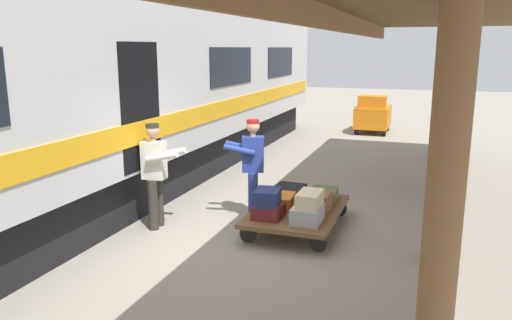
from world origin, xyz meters
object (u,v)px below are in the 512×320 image
object	(u,v)px
suitcase_olive_duffel	(323,195)
suitcase_cream_canvas	(310,199)
porter_in_overalls	(252,165)
baggage_tug	(373,115)
suitcase_brown_leather	(316,202)
suitcase_black_hardshell	(289,191)
suitcase_orange_carryall	(279,201)
luggage_cart	(297,211)
porter_by_door	(156,172)
train_car	(63,97)
suitcase_navy_fabric	(268,197)
suitcase_gray_aluminum	(307,214)
suitcase_maroon_trunk	(268,211)

from	to	relation	value
suitcase_olive_duffel	suitcase_cream_canvas	distance (m)	1.13
porter_in_overalls	baggage_tug	distance (m)	9.75
suitcase_brown_leather	suitcase_cream_canvas	bearing A→B (deg)	92.32
suitcase_black_hardshell	suitcase_orange_carryall	bearing A→B (deg)	90.00
luggage_cart	suitcase_cream_canvas	size ratio (longest dim) A/B	3.95
suitcase_brown_leather	suitcase_cream_canvas	distance (m)	0.57
suitcase_brown_leather	porter_in_overalls	distance (m)	1.27
porter_by_door	suitcase_orange_carryall	bearing A→B (deg)	-158.57
train_car	suitcase_navy_fabric	bearing A→B (deg)	-179.06
suitcase_navy_fabric	suitcase_olive_duffel	bearing A→B (deg)	-117.82
suitcase_brown_leather	suitcase_gray_aluminum	bearing A→B (deg)	90.00
train_car	suitcase_brown_leather	xyz separation A→B (m)	(-4.20, -0.65, -1.59)
suitcase_orange_carryall	suitcase_olive_duffel	bearing A→B (deg)	-136.57
suitcase_orange_carryall	porter_in_overalls	world-z (taller)	porter_in_overalls
suitcase_orange_carryall	suitcase_black_hardshell	world-z (taller)	suitcase_orange_carryall
suitcase_black_hardshell	suitcase_navy_fabric	xyz separation A→B (m)	(0.01, 1.16, 0.23)
luggage_cart	suitcase_olive_duffel	xyz separation A→B (m)	(-0.30, -0.57, 0.14)
suitcase_orange_carryall	baggage_tug	distance (m)	9.95
baggage_tug	suitcase_cream_canvas	bearing A→B (deg)	91.62
suitcase_gray_aluminum	suitcase_navy_fabric	bearing A→B (deg)	1.84
train_car	suitcase_olive_duffel	distance (m)	4.67
suitcase_black_hardshell	porter_by_door	xyz separation A→B (m)	(1.85, 1.30, 0.50)
suitcase_navy_fabric	porter_by_door	xyz separation A→B (m)	(1.84, 0.13, 0.27)
suitcase_maroon_trunk	suitcase_olive_duffel	bearing A→B (deg)	-117.84
train_car	suitcase_brown_leather	distance (m)	4.54
baggage_tug	suitcase_olive_duffel	bearing A→B (deg)	91.68
suitcase_cream_canvas	porter_by_door	xyz separation A→B (m)	(2.47, 0.19, 0.25)
suitcase_orange_carryall	suitcase_gray_aluminum	bearing A→B (deg)	136.57
suitcase_orange_carryall	porter_by_door	bearing A→B (deg)	21.43
porter_in_overalls	baggage_tug	bearing A→B (deg)	-95.25
porter_in_overalls	porter_by_door	size ratio (longest dim) A/B	1.00
luggage_cart	porter_in_overalls	distance (m)	1.10
luggage_cart	suitcase_black_hardshell	world-z (taller)	suitcase_black_hardshell
suitcase_black_hardshell	suitcase_navy_fabric	world-z (taller)	suitcase_navy_fabric
suitcase_cream_canvas	baggage_tug	world-z (taller)	baggage_tug
train_car	suitcase_orange_carryall	bearing A→B (deg)	-169.75
train_car	suitcase_black_hardshell	size ratio (longest dim) A/B	40.12
suitcase_cream_canvas	suitcase_gray_aluminum	bearing A→B (deg)	61.53
suitcase_brown_leather	porter_in_overalls	bearing A→B (deg)	-11.45
suitcase_olive_duffel	porter_by_door	distance (m)	2.82
suitcase_maroon_trunk	porter_by_door	xyz separation A→B (m)	(1.85, 0.15, 0.49)
suitcase_maroon_trunk	baggage_tug	distance (m)	10.52
luggage_cart	suitcase_olive_duffel	world-z (taller)	suitcase_olive_duffel
suitcase_olive_duffel	suitcase_gray_aluminum	distance (m)	1.14
suitcase_gray_aluminum	suitcase_orange_carryall	bearing A→B (deg)	-43.43
train_car	suitcase_olive_duffel	world-z (taller)	train_car
suitcase_brown_leather	suitcase_olive_duffel	world-z (taller)	suitcase_brown_leather
suitcase_brown_leather	suitcase_maroon_trunk	distance (m)	0.83
suitcase_orange_carryall	luggage_cart	bearing A→B (deg)	-180.00
suitcase_maroon_trunk	suitcase_navy_fabric	size ratio (longest dim) A/B	1.01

